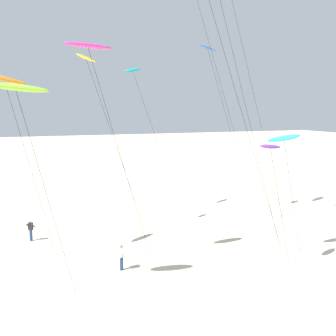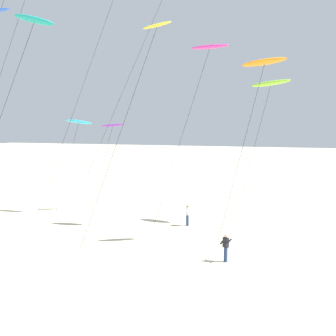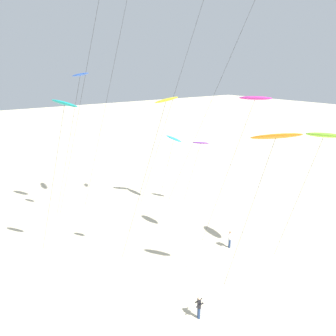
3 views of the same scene
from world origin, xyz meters
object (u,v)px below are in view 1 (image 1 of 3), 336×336
kite_teal (133,72)px  kite_lime (16,88)px  kite_magenta (88,47)px  kite_flyer_nearest (121,257)px  kite_purple (271,148)px  kite_cyan (284,139)px  kite_blue (209,53)px  kite_orange (4,80)px  kite_flyer_middle (31,230)px  kite_yellow (88,63)px

kite_teal → kite_lime: kite_teal is taller
kite_magenta → kite_flyer_nearest: 12.96m
kite_purple → kite_cyan: bearing=128.9°
kite_flyer_nearest → kite_teal: bearing=159.6°
kite_magenta → kite_blue: bearing=126.0°
kite_orange → kite_teal: bearing=129.3°
kite_teal → kite_flyer_nearest: size_ratio=8.43×
kite_blue → kite_flyer_nearest: size_ratio=9.41×
kite_orange → kite_flyer_middle: 12.09m
kite_orange → kite_blue: size_ratio=0.80×
kite_blue → kite_orange: bearing=-72.1°
kite_teal → kite_orange: (9.08, -11.08, -1.49)m
kite_orange → kite_lime: 6.65m
kite_flyer_middle → kite_yellow: bearing=82.8°
kite_magenta → kite_yellow: (-7.54, 1.35, -0.13)m
kite_yellow → kite_blue: (-1.41, 10.95, 1.45)m
kite_cyan → kite_orange: size_ratio=0.69×
kite_lime → kite_blue: size_ratio=0.74×
kite_blue → kite_flyer_middle: size_ratio=9.41×
kite_lime → kite_yellow: bearing=152.6°
kite_cyan → kite_teal: 16.49m
kite_lime → kite_flyer_nearest: size_ratio=6.97×
kite_teal → kite_flyer_middle: bearing=-65.6°
kite_blue → kite_flyer_nearest: kite_blue is taller
kite_flyer_nearest → kite_flyer_middle: bearing=-148.6°
kite_cyan → kite_flyer_nearest: (-1.70, -10.84, -7.33)m
kite_magenta → kite_purple: (3.77, 10.14, -5.87)m
kite_magenta → kite_orange: (-3.48, -4.64, -1.76)m
kite_teal → kite_yellow: bearing=-45.3°
kite_flyer_nearest → kite_purple: bearing=66.6°
kite_purple → kite_yellow: kite_yellow is taller
kite_orange → kite_lime: (6.58, 0.48, -0.76)m
kite_lime → kite_magenta: bearing=126.7°
kite_blue → kite_magenta: bearing=-54.0°
kite_blue → kite_flyer_middle: bearing=-87.0°
kite_cyan → kite_teal: size_ratio=0.61×
kite_cyan → kite_orange: (-5.31, -17.19, 3.76)m
kite_purple → kite_flyer_nearest: (-3.64, -8.43, -6.97)m
kite_cyan → kite_blue: 12.76m
kite_flyer_middle → kite_lime: bearing=-4.3°
kite_cyan → kite_flyer_middle: size_ratio=5.17×
kite_cyan → kite_purple: (1.94, -2.41, -0.35)m
kite_orange → kite_flyer_nearest: bearing=60.4°
kite_yellow → kite_flyer_nearest: size_ratio=8.58×
kite_flyer_middle → kite_magenta: bearing=22.2°
kite_orange → kite_lime: size_ratio=1.08×
kite_yellow → kite_flyer_middle: bearing=-97.2°
kite_magenta → kite_lime: (3.10, -4.16, -2.52)m
kite_purple → kite_blue: size_ratio=0.52×
kite_purple → kite_lime: bearing=-92.7°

